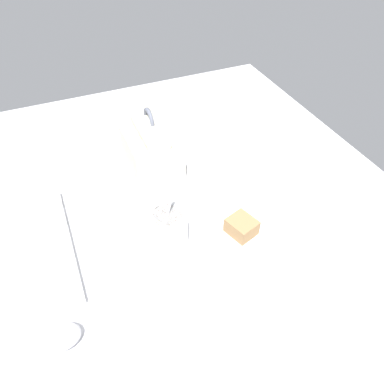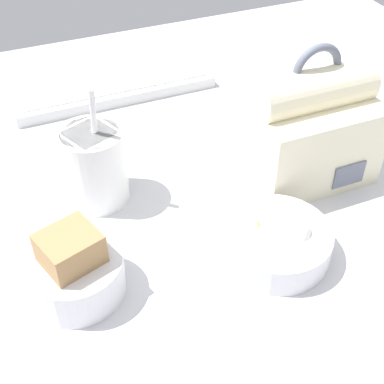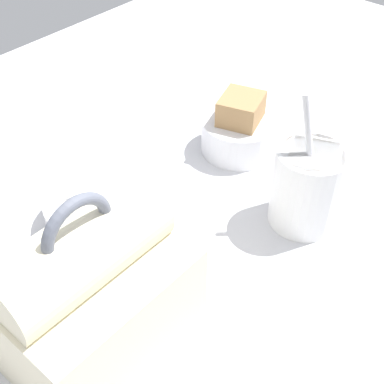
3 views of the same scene
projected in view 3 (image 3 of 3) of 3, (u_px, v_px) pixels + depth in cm
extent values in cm
cube|color=silver|center=(226.00, 217.00, 65.36)|extent=(140.00, 110.00, 2.00)
cube|color=#EFE5C1|center=(94.00, 308.00, 47.40)|extent=(16.17, 12.67, 10.87)
cylinder|color=#EFE5C1|center=(83.00, 255.00, 42.71)|extent=(15.36, 5.98, 5.98)
cube|color=slate|center=(29.00, 306.00, 50.59)|extent=(4.53, 0.30, 3.26)
torus|color=slate|center=(78.00, 231.00, 40.92)|extent=(6.66, 1.00, 6.66)
cylinder|color=white|center=(307.00, 187.00, 60.39)|extent=(8.11, 8.11, 9.96)
cylinder|color=gold|center=(314.00, 154.00, 57.28)|extent=(7.14, 7.14, 0.60)
cylinder|color=silver|center=(309.00, 145.00, 56.23)|extent=(0.70, 3.45, 11.29)
cylinder|color=silver|center=(239.00, 135.00, 72.51)|extent=(10.31, 10.31, 4.70)
cube|color=#A87F51|center=(240.00, 119.00, 70.79)|extent=(6.98, 6.65, 6.58)
cylinder|color=silver|center=(100.00, 210.00, 62.14)|extent=(12.58, 12.58, 3.69)
ellipsoid|color=white|center=(80.00, 205.00, 60.57)|extent=(3.42, 3.42, 4.03)
cone|color=#F4DB84|center=(119.00, 203.00, 61.49)|extent=(5.68, 5.68, 3.14)
sphere|color=#4C5623|center=(76.00, 196.00, 63.65)|extent=(1.51, 1.51, 1.51)
sphere|color=#4C5623|center=(76.00, 201.00, 63.00)|extent=(1.51, 1.51, 1.51)
sphere|color=#4C5623|center=(81.00, 205.00, 62.52)|extent=(1.51, 1.51, 1.51)
sphere|color=#4C5623|center=(88.00, 206.00, 62.35)|extent=(1.51, 1.51, 1.51)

